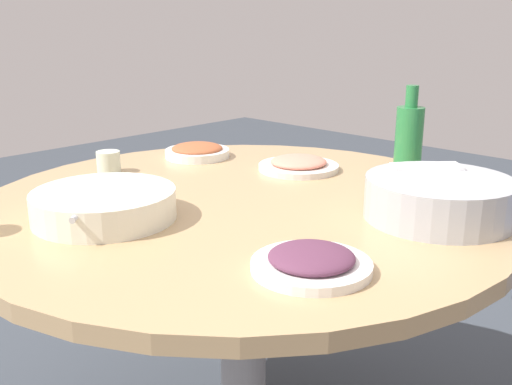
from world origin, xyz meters
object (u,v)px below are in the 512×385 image
object	(u,v)px
rice_bowl	(439,198)
green_bottle	(409,135)
dish_stirfry	(197,151)
dish_eggplant	(311,262)
round_dining_table	(242,244)
soup_bowl	(104,206)
dish_shrimp	(299,165)
tea_cup_far	(108,162)

from	to	relation	value
rice_bowl	green_bottle	xyz separation A→B (m)	(-0.27, 0.34, 0.05)
dish_stirfry	rice_bowl	bearing A→B (deg)	-1.51
rice_bowl	dish_eggplant	xyz separation A→B (m)	(-0.02, -0.39, -0.03)
round_dining_table	soup_bowl	bearing A→B (deg)	-110.48
rice_bowl	dish_eggplant	world-z (taller)	rice_bowl
round_dining_table	dish_eggplant	bearing A→B (deg)	-28.67
rice_bowl	green_bottle	size ratio (longest dim) A/B	1.33
dish_stirfry	dish_eggplant	bearing A→B (deg)	-28.07
dish_shrimp	dish_stirfry	size ratio (longest dim) A/B	1.15
rice_bowl	soup_bowl	size ratio (longest dim) A/B	1.03
soup_bowl	dish_shrimp	size ratio (longest dim) A/B	1.34
round_dining_table	dish_shrimp	size ratio (longest dim) A/B	5.54
dish_eggplant	tea_cup_far	size ratio (longest dim) A/B	3.21
dish_eggplant	tea_cup_far	bearing A→B (deg)	171.19
rice_bowl	green_bottle	world-z (taller)	green_bottle
rice_bowl	green_bottle	bearing A→B (deg)	128.31
green_bottle	tea_cup_far	bearing A→B (deg)	-132.12
rice_bowl	dish_shrimp	bearing A→B (deg)	166.55
soup_bowl	round_dining_table	bearing A→B (deg)	69.52
round_dining_table	tea_cup_far	distance (m)	0.46
dish_shrimp	tea_cup_far	world-z (taller)	tea_cup_far
dish_eggplant	dish_shrimp	xyz separation A→B (m)	(-0.45, 0.50, -0.00)
round_dining_table	green_bottle	size ratio (longest dim) A/B	5.35
dish_stirfry	tea_cup_far	xyz separation A→B (m)	(-0.03, -0.28, 0.01)
dish_shrimp	dish_stirfry	world-z (taller)	dish_stirfry
rice_bowl	dish_shrimp	xyz separation A→B (m)	(-0.47, 0.11, -0.03)
rice_bowl	dish_stirfry	bearing A→B (deg)	178.49
round_dining_table	dish_stirfry	distance (m)	0.47
dish_eggplant	dish_shrimp	bearing A→B (deg)	131.85
round_dining_table	dish_shrimp	xyz separation A→B (m)	(-0.08, 0.30, 0.12)
dish_shrimp	dish_stirfry	bearing A→B (deg)	-163.88
tea_cup_far	dish_shrimp	bearing A→B (deg)	47.09
dish_eggplant	dish_stirfry	distance (m)	0.87
round_dining_table	rice_bowl	bearing A→B (deg)	26.05
dish_eggplant	dish_shrimp	world-z (taller)	dish_eggplant
soup_bowl	dish_eggplant	world-z (taller)	soup_bowl
rice_bowl	dish_shrimp	size ratio (longest dim) A/B	1.38
round_dining_table	dish_stirfry	size ratio (longest dim) A/B	6.35
rice_bowl	dish_eggplant	bearing A→B (deg)	-93.43
soup_bowl	green_bottle	xyz separation A→B (m)	(0.22, 0.82, 0.06)
dish_stirfry	tea_cup_far	world-z (taller)	tea_cup_far
dish_eggplant	dish_shrimp	size ratio (longest dim) A/B	0.92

